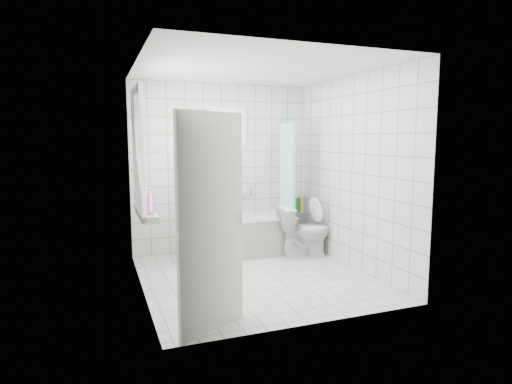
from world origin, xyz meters
name	(u,v)px	position (x,y,z in m)	size (l,w,h in m)	color
ground	(256,277)	(0.00, 0.00, 0.00)	(3.00, 3.00, 0.00)	white
ceiling	(256,68)	(0.00, 0.00, 2.60)	(3.00, 3.00, 0.00)	white
wall_back	(222,168)	(0.00, 1.50, 1.30)	(2.80, 0.02, 2.60)	white
wall_front	(313,189)	(0.00, -1.50, 1.30)	(2.80, 0.02, 2.60)	white
wall_left	(140,180)	(-1.40, 0.00, 1.30)	(0.02, 3.00, 2.60)	white
wall_right	(352,173)	(1.40, 0.00, 1.30)	(0.02, 3.00, 2.60)	white
window_left	(140,152)	(-1.35, 0.30, 1.60)	(0.01, 0.90, 1.40)	white
window_back	(228,126)	(0.10, 1.46, 1.95)	(0.50, 0.01, 0.50)	white
window_sill	(146,213)	(-1.31, 0.30, 0.86)	(0.18, 1.02, 0.08)	white
door	(212,224)	(-0.90, -1.28, 1.00)	(0.04, 0.80, 2.00)	silver
bathtub	(241,235)	(0.18, 1.12, 0.29)	(1.57, 0.77, 0.58)	white
partition_wall	(186,209)	(-0.66, 1.07, 0.75)	(0.15, 0.85, 1.50)	white
tiled_ledge	(298,228)	(1.28, 1.38, 0.28)	(0.40, 0.24, 0.55)	white
toilet	(305,231)	(1.03, 0.65, 0.39)	(0.43, 0.76, 0.77)	white
curtain_rod	(286,123)	(0.91, 1.10, 2.00)	(0.02, 0.02, 0.80)	silver
shower_curtain	(289,182)	(0.91, 0.97, 1.10)	(0.14, 0.48, 1.78)	#56DCFF
tub_faucet	(240,196)	(0.28, 1.46, 0.85)	(0.18, 0.06, 0.06)	silver
sill_bottles	(148,201)	(-1.30, 0.16, 1.03)	(0.18, 0.56, 0.32)	#DB55A9
ledge_bottles	(298,205)	(1.27, 1.35, 0.67)	(0.16, 0.17, 0.25)	red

